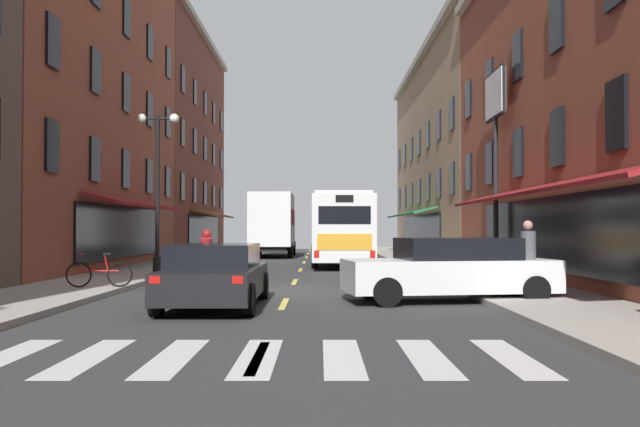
{
  "coord_description": "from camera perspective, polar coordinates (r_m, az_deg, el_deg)",
  "views": [
    {
      "loc": [
        0.81,
        -19.08,
        1.67
      ],
      "look_at": [
        0.9,
        10.33,
        2.34
      ],
      "focal_mm": 39.0,
      "sensor_mm": 36.0,
      "label": 1
    }
  ],
  "objects": [
    {
      "name": "ground_plane",
      "position": [
        19.17,
        -2.6,
        -6.44
      ],
      "size": [
        34.8,
        80.0,
        0.1
      ],
      "primitive_type": "cube",
      "color": "#333335"
    },
    {
      "name": "lane_centre_dashes",
      "position": [
        18.92,
        -2.64,
        -6.35
      ],
      "size": [
        0.14,
        73.9,
        0.01
      ],
      "color": "#DBCC4C",
      "rests_on": "ground"
    },
    {
      "name": "crosswalk_near",
      "position": [
        9.27,
        -5.28,
        -11.64
      ],
      "size": [
        7.1,
        2.8,
        0.01
      ],
      "color": "silver",
      "rests_on": "ground"
    },
    {
      "name": "sidewalk_left",
      "position": [
        20.29,
        -19.58,
        -5.75
      ],
      "size": [
        3.0,
        80.0,
        0.14
      ],
      "primitive_type": "cube",
      "color": "#A39E93",
      "rests_on": "ground"
    },
    {
      "name": "sidewalk_right",
      "position": [
        19.81,
        14.8,
        -5.89
      ],
      "size": [
        3.0,
        80.0,
        0.14
      ],
      "primitive_type": "cube",
      "color": "#A39E93",
      "rests_on": "ground"
    },
    {
      "name": "billboard_sign",
      "position": [
        25.68,
        14.02,
        7.35
      ],
      "size": [
        0.4,
        2.47,
        7.18
      ],
      "color": "black",
      "rests_on": "sidewalk_right"
    },
    {
      "name": "transit_bus",
      "position": [
        32.68,
        1.5,
        -1.26
      ],
      "size": [
        2.65,
        11.05,
        3.23
      ],
      "color": "silver",
      "rests_on": "ground"
    },
    {
      "name": "box_truck",
      "position": [
        42.06,
        -4.02,
        -0.89
      ],
      "size": [
        2.5,
        7.91,
        3.76
      ],
      "color": "#B21E19",
      "rests_on": "ground"
    },
    {
      "name": "sedan_near",
      "position": [
        16.36,
        10.5,
        -4.51
      ],
      "size": [
        5.0,
        2.59,
        1.47
      ],
      "color": "silver",
      "rests_on": "ground"
    },
    {
      "name": "sedan_mid",
      "position": [
        15.08,
        -8.74,
        -5.0
      ],
      "size": [
        1.98,
        4.79,
        1.35
      ],
      "color": "black",
      "rests_on": "ground"
    },
    {
      "name": "motorcycle_rider",
      "position": [
        19.65,
        -9.48,
        -4.09
      ],
      "size": [
        0.62,
        2.07,
        1.66
      ],
      "color": "black",
      "rests_on": "ground"
    },
    {
      "name": "bicycle_near",
      "position": [
        19.28,
        -17.81,
        -4.71
      ],
      "size": [
        1.7,
        0.48,
        0.91
      ],
      "color": "black",
      "rests_on": "sidewalk_left"
    },
    {
      "name": "pedestrian_mid",
      "position": [
        16.93,
        16.53,
        -3.4
      ],
      "size": [
        0.36,
        0.36,
        1.73
      ],
      "rotation": [
        0.0,
        0.0,
        5.3
      ],
      "color": "#4C4C51",
      "rests_on": "sidewalk_right"
    },
    {
      "name": "street_lamp_twin",
      "position": [
        23.85,
        -13.37,
        2.24
      ],
      "size": [
        1.42,
        0.32,
        5.4
      ],
      "color": "black",
      "rests_on": "sidewalk_left"
    }
  ]
}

